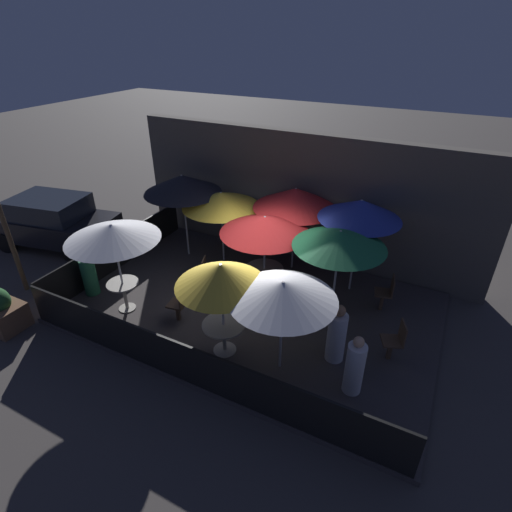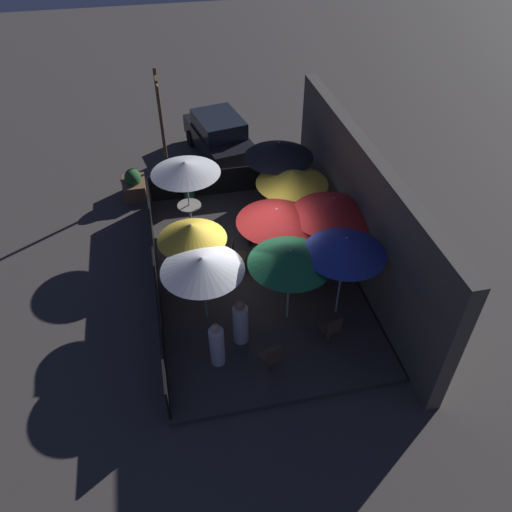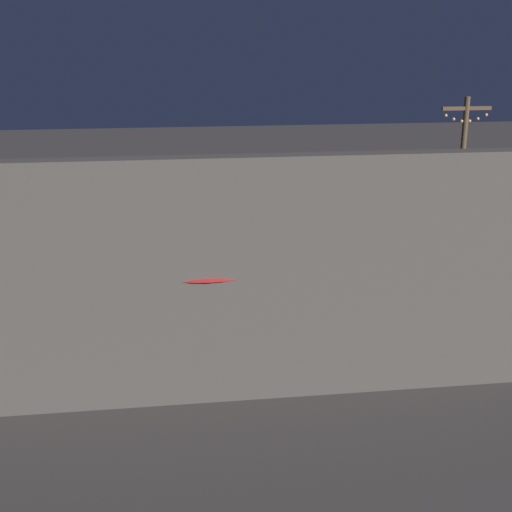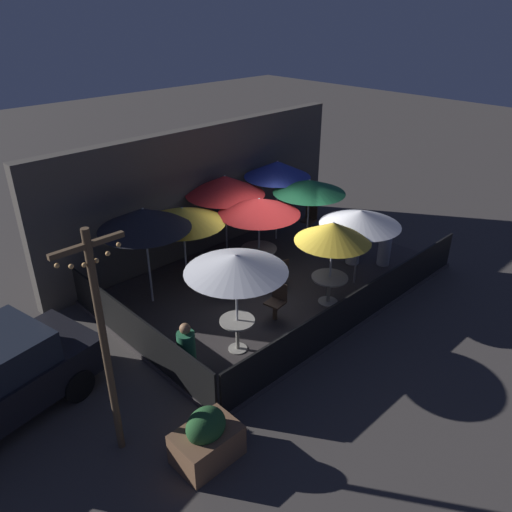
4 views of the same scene
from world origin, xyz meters
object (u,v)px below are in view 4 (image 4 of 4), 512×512
Objects in this scene: patio_umbrella_0 at (259,206)px; patio_chair_3 at (235,280)px; patio_chair_1 at (279,273)px; light_post at (103,338)px; patio_umbrella_3 at (225,185)px; patron_0 at (187,352)px; patio_umbrella_2 at (236,263)px; planter_box at (207,438)px; patio_umbrella_5 at (277,169)px; patio_chair_4 at (309,219)px; patio_umbrella_6 at (309,186)px; dining_table_0 at (259,253)px; patio_umbrella_8 at (183,215)px; patio_umbrella_1 at (333,232)px; dining_table_2 at (237,326)px; patio_chair_0 at (277,300)px; patron_2 at (354,243)px; patio_umbrella_7 at (144,219)px; dining_table_1 at (329,282)px; patio_umbrella_4 at (361,218)px; patio_chair_2 at (360,230)px; patron_1 at (385,246)px.

patio_umbrella_0 reaches higher than patio_chair_3.
light_post is (-5.50, -1.54, 1.64)m from patio_chair_1.
patio_umbrella_3 reaches higher than patron_0.
patio_chair_1 is at bearing 15.64° from light_post.
patio_umbrella_2 is 1.99m from patron_0.
patio_chair_1 reaches higher than planter_box.
patio_umbrella_5 is 2.05m from patio_chair_4.
patio_umbrella_6 is (-0.08, -1.31, -0.18)m from patio_umbrella_5.
light_post reaches higher than patio_chair_3.
patio_umbrella_6 is 2.36m from dining_table_0.
patio_umbrella_1 is at bearing -58.69° from patio_umbrella_8.
patio_umbrella_5 is at bearing 36.22° from planter_box.
patron_0 reaches higher than patio_chair_4.
patio_umbrella_2 is at bearing -141.94° from patio_umbrella_0.
patio_chair_3 is (-1.51, 1.76, -1.41)m from patio_umbrella_1.
patio_umbrella_8 is 2.88× the size of dining_table_2.
patio_chair_3 is at bearing 42.70° from planter_box.
patio_umbrella_8 is 2.36× the size of patio_chair_0.
patron_2 is (5.02, 0.68, -1.48)m from patio_umbrella_2.
patio_umbrella_5 is at bearing 4.26° from patio_umbrella_8.
patio_umbrella_1 reaches higher than patio_chair_3.
light_post is (-4.05, -3.50, 0.22)m from patio_umbrella_8.
patio_umbrella_7 reaches higher than patio_umbrella_3.
patio_umbrella_7 is 2.78× the size of dining_table_1.
patio_umbrella_4 is (1.23, 0.11, -0.04)m from patio_umbrella_1.
patio_umbrella_1 is 2.00× the size of planter_box.
patron_1 is (-0.52, -1.19, 0.08)m from patio_chair_2.
patio_umbrella_8 is 2.42× the size of dining_table_1.
dining_table_1 is 2.69m from patron_1.
dining_table_1 is 0.94× the size of patio_chair_4.
patio_umbrella_2 reaches higher than patron_2.
patio_chair_3 is 0.23× the size of light_post.
patron_0 is (-6.84, -2.69, 0.01)m from patio_chair_4.
patio_umbrella_1 is at bearing -85.46° from patio_umbrella_0.
patio_chair_2 is 0.86× the size of planter_box.
patio_umbrella_1 is at bearing -174.93° from patio_umbrella_4.
patio_umbrella_6 is at bearing -3.82° from dining_table_0.
patio_umbrella_4 is at bearing -101.70° from patio_umbrella_6.
patio_umbrella_2 is 3.15m from light_post.
patio_umbrella_7 is at bearing -14.31° from patio_chair_4.
patio_chair_4 is (2.75, -0.82, -1.59)m from patio_umbrella_3.
patio_umbrella_6 is at bearing 23.68° from patio_umbrella_2.
patio_umbrella_7 is at bearing 119.82° from patio_chair_3.
patron_0 is at bearing 176.36° from dining_table_1.
patio_chair_2 is at bearing -14.93° from dining_table_0.
patio_chair_2 is at bearing 94.21° from patio_chair_4.
patio_chair_4 is (4.14, 2.55, 0.03)m from patio_chair_0.
patio_umbrella_6 is at bearing 23.68° from dining_table_2.
patio_chair_1 reaches higher than patio_chair_2.
patio_chair_3 is at bearing 78.70° from patio_chair_1.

